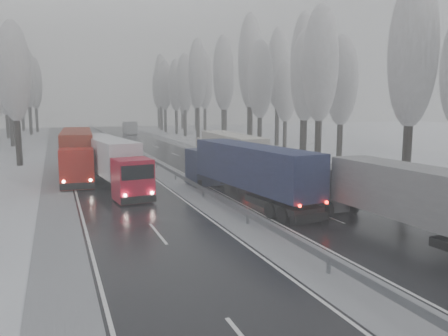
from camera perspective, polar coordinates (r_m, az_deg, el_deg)
ground at (r=15.96m, az=22.07°, el=-17.74°), size 260.00×260.00×0.00m
carriageway_right at (r=43.64m, az=-0.35°, el=-0.70°), size 7.50×200.00×0.03m
carriageway_left at (r=41.13m, az=-14.16°, el=-1.51°), size 7.50×200.00×0.03m
median_slush at (r=42.08m, az=-7.05°, el=-1.10°), size 3.00×200.00×0.04m
shoulder_right at (r=45.62m, az=5.46°, el=-0.34°), size 2.40×200.00×0.04m
shoulder_left at (r=40.84m, az=-21.06°, el=-1.88°), size 2.40×200.00×0.04m
median_guardrail at (r=41.97m, az=-7.06°, el=-0.32°), size 0.12×200.00×0.76m
tree_16 at (r=36.33m, az=23.44°, el=13.67°), size 3.60×3.60×16.53m
tree_18 at (r=44.86m, az=12.47°, el=13.04°), size 3.60×3.60×16.58m
tree_19 at (r=51.19m, az=15.13°, el=10.90°), size 3.60×3.60×14.57m
tree_20 at (r=53.48m, az=10.61°, el=11.70°), size 3.60×3.60×15.71m
tree_21 at (r=58.18m, az=10.45°, el=13.25°), size 3.60×3.60×18.62m
tree_22 at (r=62.21m, az=4.75°, el=11.40°), size 3.60×3.60×15.86m
tree_23 at (r=68.60m, az=8.04°, el=9.83°), size 3.60×3.60×13.55m
tree_24 at (r=67.69m, az=3.40°, el=13.66°), size 3.60×3.60×20.49m
tree_25 at (r=74.26m, az=7.05°, el=12.62°), size 3.60×3.60×19.44m
tree_26 at (r=76.89m, az=-0.10°, el=12.22°), size 3.60×3.60×18.78m
tree_27 at (r=83.31m, az=3.57°, el=11.39°), size 3.60×3.60×17.62m
tree_28 at (r=86.57m, az=-3.48°, el=12.12°), size 3.60×3.60×19.62m
tree_29 at (r=92.75m, az=0.18°, el=11.28°), size 3.60×3.60×18.11m
tree_30 at (r=95.88m, az=-5.16°, el=11.06°), size 3.60×3.60×17.86m
tree_31 at (r=101.48m, az=-2.53°, el=11.19°), size 3.60×3.60×18.58m
tree_32 at (r=103.10m, az=-6.30°, el=10.66°), size 3.60×3.60×17.33m
tree_33 at (r=107.74m, az=-5.21°, el=9.55°), size 3.60×3.60×14.33m
tree_34 at (r=109.77m, az=-7.74°, el=10.59°), size 3.60×3.60×17.63m
tree_35 at (r=116.11m, az=-3.72°, el=10.71°), size 3.60×3.60×18.25m
tree_36 at (r=119.71m, az=-8.27°, el=11.17°), size 3.60×3.60×20.23m
tree_37 at (r=125.23m, az=-5.50°, el=9.97°), size 3.60×3.60×16.37m
tree_38 at (r=130.32m, az=-8.58°, el=10.30°), size 3.60×3.60×17.97m
tree_39 at (r=134.82m, az=-7.77°, el=9.76°), size 3.60×3.60×16.19m
tree_62 at (r=54.24m, az=-25.77°, el=11.20°), size 3.60×3.60×16.04m
tree_68 at (r=79.74m, az=-26.32°, el=10.26°), size 3.60×3.60×16.65m
tree_70 at (r=89.77m, az=-25.62°, el=10.17°), size 3.60×3.60×17.09m
tree_72 at (r=99.24m, az=-26.70°, el=9.11°), size 3.60×3.60×15.11m
tree_74 at (r=109.86m, az=-24.24°, el=10.62°), size 3.60×3.60×19.68m
tree_76 at (r=119.16m, az=-23.50°, el=10.08°), size 3.60×3.60×18.55m
tree_77 at (r=123.38m, az=-25.99°, el=8.59°), size 3.60×3.60×14.32m
tree_78 at (r=125.93m, az=-25.03°, el=10.15°), size 3.60×3.60×19.55m
tree_79 at (r=130.05m, az=-26.11°, el=9.30°), size 3.60×3.60×17.07m
truck_grey_tarp at (r=23.95m, az=23.15°, el=-3.54°), size 2.83×14.84×3.79m
truck_blue_box at (r=30.98m, az=2.64°, el=-0.01°), size 4.19×16.00×4.07m
truck_cream_box at (r=43.00m, az=0.48°, el=2.30°), size 3.42×15.82×4.03m
box_truck_distant at (r=103.97m, az=-12.21°, el=5.18°), size 2.68×8.06×2.99m
truck_red_white at (r=37.60m, az=-14.74°, el=1.16°), size 4.30×15.84×4.03m
truck_red_red at (r=43.94m, az=-18.65°, el=2.24°), size 3.60×17.05×4.34m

